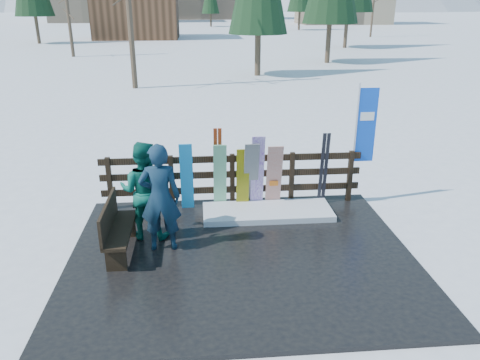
{
  "coord_description": "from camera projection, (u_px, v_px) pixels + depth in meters",
  "views": [
    {
      "loc": [
        -0.66,
        -7.21,
        4.24
      ],
      "look_at": [
        0.06,
        1.0,
        1.1
      ],
      "focal_mm": 35.0,
      "sensor_mm": 36.0,
      "label": 1
    }
  ],
  "objects": [
    {
      "name": "ground",
      "position": [
        242.0,
        258.0,
        8.27
      ],
      "size": [
        700.0,
        700.0,
        0.0
      ],
      "primitive_type": "plane",
      "color": "white",
      "rests_on": "ground"
    },
    {
      "name": "bench",
      "position": [
        116.0,
        226.0,
        8.11
      ],
      "size": [
        0.41,
        1.5,
        0.97
      ],
      "color": "black",
      "rests_on": "deck"
    },
    {
      "name": "ski_pair_a",
      "position": [
        218.0,
        168.0,
        9.81
      ],
      "size": [
        0.16,
        0.34,
        1.8
      ],
      "color": "#B33A16",
      "rests_on": "deck"
    },
    {
      "name": "snowboard_2",
      "position": [
        243.0,
        179.0,
        9.87
      ],
      "size": [
        0.27,
        0.19,
        1.35
      ],
      "primitive_type": "cube",
      "rotation": [
        0.12,
        0.0,
        0.0
      ],
      "color": "#FFEA07",
      "rests_on": "deck"
    },
    {
      "name": "fence",
      "position": [
        232.0,
        176.0,
        10.06
      ],
      "size": [
        5.6,
        0.1,
        1.15
      ],
      "color": "black",
      "rests_on": "deck"
    },
    {
      "name": "snowboard_4",
      "position": [
        251.0,
        175.0,
        9.85
      ],
      "size": [
        0.31,
        0.42,
        1.49
      ],
      "primitive_type": "cube",
      "rotation": [
        0.26,
        0.0,
        0.0
      ],
      "color": "black",
      "rests_on": "deck"
    },
    {
      "name": "person_back",
      "position": [
        144.0,
        190.0,
        8.58
      ],
      "size": [
        1.01,
        0.84,
        1.85
      ],
      "primitive_type": "imported",
      "rotation": [
        0.0,
        0.0,
        2.97
      ],
      "color": "#0C5849",
      "rests_on": "deck"
    },
    {
      "name": "snowboard_5",
      "position": [
        274.0,
        176.0,
        9.91
      ],
      "size": [
        0.33,
        0.32,
        1.41
      ],
      "primitive_type": "cube",
      "rotation": [
        0.21,
        0.0,
        0.0
      ],
      "color": "silver",
      "rests_on": "deck"
    },
    {
      "name": "snowboard_0",
      "position": [
        187.0,
        177.0,
        9.74
      ],
      "size": [
        0.27,
        0.27,
        1.5
      ],
      "primitive_type": "cube",
      "rotation": [
        0.16,
        0.0,
        0.0
      ],
      "color": "#1EA1F2",
      "rests_on": "deck"
    },
    {
      "name": "rental_flag",
      "position": [
        364.0,
        130.0,
        10.0
      ],
      "size": [
        0.45,
        0.04,
        2.6
      ],
      "color": "silver",
      "rests_on": "deck"
    },
    {
      "name": "snow_patch",
      "position": [
        267.0,
        212.0,
        9.77
      ],
      "size": [
        2.68,
        1.0,
        0.12
      ],
      "primitive_type": "cube",
      "color": "white",
      "rests_on": "deck"
    },
    {
      "name": "deck",
      "position": [
        242.0,
        256.0,
        8.26
      ],
      "size": [
        6.0,
        5.0,
        0.08
      ],
      "primitive_type": "cube",
      "color": "black",
      "rests_on": "ground"
    },
    {
      "name": "snowboard_3",
      "position": [
        257.0,
        172.0,
        9.84
      ],
      "size": [
        0.27,
        0.3,
        1.62
      ],
      "primitive_type": "cube",
      "rotation": [
        0.17,
        0.0,
        0.0
      ],
      "color": "white",
      "rests_on": "deck"
    },
    {
      "name": "snowboard_1",
      "position": [
        220.0,
        176.0,
        9.8
      ],
      "size": [
        0.27,
        0.36,
        1.48
      ],
      "primitive_type": "cube",
      "rotation": [
        0.23,
        0.0,
        0.0
      ],
      "color": "silver",
      "rests_on": "deck"
    },
    {
      "name": "ski_pair_b",
      "position": [
        324.0,
        169.0,
        10.02
      ],
      "size": [
        0.17,
        0.19,
        1.63
      ],
      "color": "black",
      "rests_on": "deck"
    },
    {
      "name": "person_front",
      "position": [
        160.0,
        198.0,
        8.11
      ],
      "size": [
        0.72,
        0.47,
        1.96
      ],
      "primitive_type": "imported",
      "rotation": [
        0.0,
        0.0,
        3.15
      ],
      "color": "#153849",
      "rests_on": "deck"
    }
  ]
}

